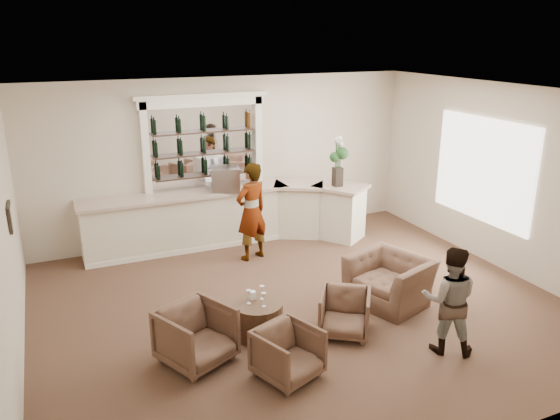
% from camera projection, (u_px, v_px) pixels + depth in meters
% --- Properties ---
extents(ground, '(8.00, 8.00, 0.00)m').
position_uv_depth(ground, '(300.00, 305.00, 8.64)').
color(ground, brown).
rests_on(ground, ground).
extents(room_shell, '(8.04, 7.02, 3.32)m').
position_uv_depth(room_shell, '(292.00, 151.00, 8.60)').
color(room_shell, beige).
rests_on(room_shell, ground).
extents(bar_counter, '(5.72, 1.80, 1.14)m').
position_uv_depth(bar_counter, '(229.00, 217.00, 11.01)').
color(bar_counter, white).
rests_on(bar_counter, ground).
extents(back_bar_alcove, '(2.64, 0.25, 3.00)m').
position_uv_depth(back_bar_alcove, '(204.00, 143.00, 10.79)').
color(back_bar_alcove, white).
rests_on(back_bar_alcove, ground).
extents(cocktail_table, '(0.72, 0.72, 0.50)m').
position_uv_depth(cocktail_table, '(258.00, 319.00, 7.73)').
color(cocktail_table, brown).
rests_on(cocktail_table, ground).
extents(sommelier, '(0.79, 0.64, 1.87)m').
position_uv_depth(sommelier, '(251.00, 212.00, 10.16)').
color(sommelier, gray).
rests_on(sommelier, ground).
extents(guest, '(0.92, 0.88, 1.50)m').
position_uv_depth(guest, '(449.00, 300.00, 7.20)').
color(guest, gray).
rests_on(guest, ground).
extents(armchair_left, '(1.11, 1.12, 0.77)m').
position_uv_depth(armchair_left, '(196.00, 336.00, 7.05)').
color(armchair_left, brown).
rests_on(armchair_left, ground).
extents(armchair_center, '(0.92, 0.93, 0.66)m').
position_uv_depth(armchair_center, '(288.00, 353.00, 6.75)').
color(armchair_center, brown).
rests_on(armchair_center, ground).
extents(armchair_right, '(0.97, 0.98, 0.65)m').
position_uv_depth(armchair_right, '(345.00, 313.00, 7.74)').
color(armchair_right, brown).
rests_on(armchair_right, ground).
extents(armchair_far, '(1.36, 1.45, 0.76)m').
position_uv_depth(armchair_far, '(389.00, 280.00, 8.63)').
color(armchair_far, brown).
rests_on(armchair_far, ground).
extents(espresso_machine, '(0.65, 0.59, 0.48)m').
position_uv_depth(espresso_machine, '(225.00, 179.00, 10.69)').
color(espresso_machine, silver).
rests_on(espresso_machine, bar_counter).
extents(flower_vase, '(0.27, 0.27, 1.02)m').
position_uv_depth(flower_vase, '(338.00, 158.00, 10.93)').
color(flower_vase, black).
rests_on(flower_vase, bar_counter).
extents(wine_glass_bar_left, '(0.07, 0.07, 0.21)m').
position_uv_depth(wine_glass_bar_left, '(229.00, 184.00, 10.85)').
color(wine_glass_bar_left, white).
rests_on(wine_glass_bar_left, bar_counter).
extents(wine_glass_bar_right, '(0.07, 0.07, 0.21)m').
position_uv_depth(wine_glass_bar_right, '(232.00, 184.00, 10.82)').
color(wine_glass_bar_right, white).
rests_on(wine_glass_bar_right, bar_counter).
extents(wine_glass_tbl_a, '(0.07, 0.07, 0.21)m').
position_uv_depth(wine_glass_tbl_a, '(249.00, 297.00, 7.60)').
color(wine_glass_tbl_a, white).
rests_on(wine_glass_tbl_a, cocktail_table).
extents(wine_glass_tbl_b, '(0.07, 0.07, 0.21)m').
position_uv_depth(wine_glass_tbl_b, '(262.00, 293.00, 7.73)').
color(wine_glass_tbl_b, white).
rests_on(wine_glass_tbl_b, cocktail_table).
extents(wine_glass_tbl_c, '(0.07, 0.07, 0.21)m').
position_uv_depth(wine_glass_tbl_c, '(264.00, 300.00, 7.52)').
color(wine_glass_tbl_c, white).
rests_on(wine_glass_tbl_c, cocktail_table).
extents(napkin_holder, '(0.08, 0.08, 0.12)m').
position_uv_depth(napkin_holder, '(253.00, 295.00, 7.75)').
color(napkin_holder, white).
rests_on(napkin_holder, cocktail_table).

